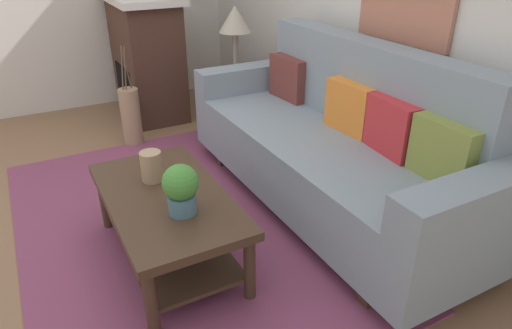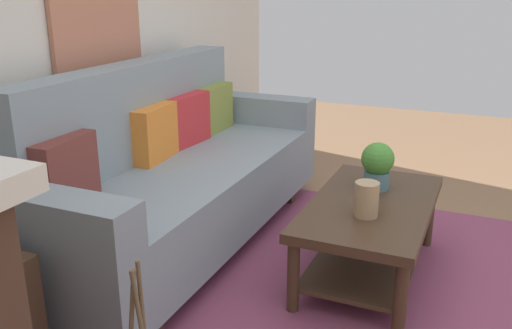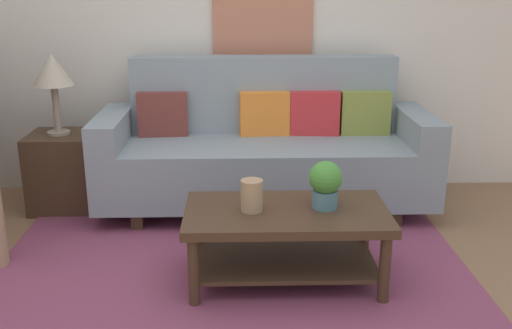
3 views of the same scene
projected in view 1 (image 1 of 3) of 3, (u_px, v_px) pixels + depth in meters
ground_plane at (99, 248)px, 2.70m from camera, size 9.22×9.22×0.00m
area_rug at (179, 224)px, 2.91m from camera, size 2.75×1.87×0.01m
couch at (332, 147)px, 2.95m from camera, size 2.35×0.84×1.08m
throw_pillow_maroon at (289, 78)px, 3.47m from camera, size 0.37×0.15×0.32m
throw_pillow_orange at (351, 107)px, 2.89m from camera, size 0.37×0.15×0.32m
throw_pillow_crimson at (392, 127)px, 2.60m from camera, size 0.37×0.15×0.32m
throw_pillow_olive at (443, 151)px, 2.31m from camera, size 0.36×0.12×0.32m
coffee_table at (167, 213)px, 2.47m from camera, size 1.10×0.60×0.43m
tabletop_vase at (151, 166)px, 2.52m from camera, size 0.12×0.12×0.17m
potted_plant_tabletop at (181, 188)px, 2.20m from camera, size 0.18×0.18×0.26m
side_table at (237, 102)px, 4.19m from camera, size 0.44×0.44×0.56m
table_lamp at (235, 22)px, 3.86m from camera, size 0.28×0.28×0.57m
fireplace at (147, 57)px, 4.45m from camera, size 1.02×0.58×1.16m
floor_vase at (131, 117)px, 3.93m from camera, size 0.17×0.17×0.50m
floor_vase_branch_a at (125, 69)px, 3.72m from camera, size 0.03×0.04×0.36m
floor_vase_branch_b at (126, 68)px, 3.75m from camera, size 0.02×0.05×0.36m
floor_vase_branch_c at (122, 68)px, 3.74m from camera, size 0.02×0.04×0.36m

